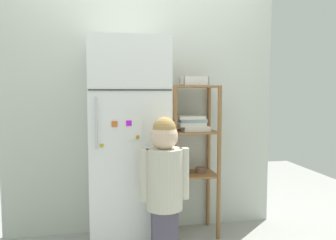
{
  "coord_description": "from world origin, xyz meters",
  "views": [
    {
      "loc": [
        -0.34,
        -2.77,
        1.29
      ],
      "look_at": [
        0.18,
        0.02,
        1.05
      ],
      "focal_mm": 36.21,
      "sensor_mm": 36.0,
      "label": 1
    }
  ],
  "objects_px": {
    "child_standing": "(164,178)",
    "fruit_bin": "(193,81)",
    "refrigerator": "(129,144)",
    "pantry_shelf_unit": "(193,140)"
  },
  "relations": [
    {
      "from": "refrigerator",
      "to": "fruit_bin",
      "type": "height_order",
      "value": "refrigerator"
    },
    {
      "from": "child_standing",
      "to": "fruit_bin",
      "type": "relative_size",
      "value": 5.03
    },
    {
      "from": "fruit_bin",
      "to": "child_standing",
      "type": "bearing_deg",
      "value": -122.06
    },
    {
      "from": "refrigerator",
      "to": "pantry_shelf_unit",
      "type": "bearing_deg",
      "value": 12.09
    },
    {
      "from": "child_standing",
      "to": "refrigerator",
      "type": "bearing_deg",
      "value": 115.94
    },
    {
      "from": "refrigerator",
      "to": "child_standing",
      "type": "xyz_separation_m",
      "value": [
        0.22,
        -0.46,
        -0.18
      ]
    },
    {
      "from": "child_standing",
      "to": "pantry_shelf_unit",
      "type": "xyz_separation_m",
      "value": [
        0.36,
        0.58,
        0.18
      ]
    },
    {
      "from": "child_standing",
      "to": "fruit_bin",
      "type": "distance_m",
      "value": 0.99
    },
    {
      "from": "fruit_bin",
      "to": "refrigerator",
      "type": "bearing_deg",
      "value": -167.94
    },
    {
      "from": "child_standing",
      "to": "fruit_bin",
      "type": "height_order",
      "value": "fruit_bin"
    }
  ]
}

